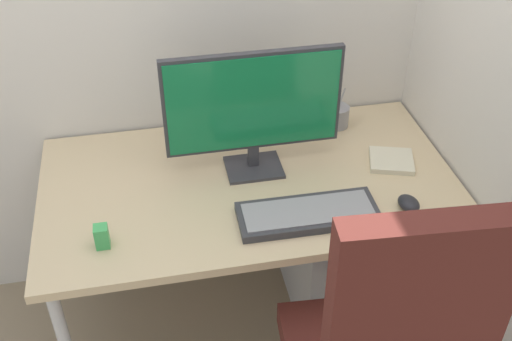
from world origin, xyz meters
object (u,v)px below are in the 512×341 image
Objects in this scene: pen_holder at (337,116)px; notebook at (391,161)px; keyboard at (308,214)px; monitor at (253,107)px; desk_clamp_accessory at (102,237)px; filing_cabinet at (351,240)px; mouse at (409,203)px.

notebook is at bearing -66.54° from pen_holder.
keyboard is 0.43m from notebook.
monitor reaches higher than pen_holder.
notebook is 1.04m from desk_clamp_accessory.
notebook is (0.37, 0.23, -0.01)m from keyboard.
filing_cabinet is 7.59× the size of mouse.
notebook is (0.09, -0.05, 0.42)m from filing_cabinet.
keyboard is at bearing -116.52° from pen_holder.
desk_clamp_accessory is at bearing 164.72° from mouse.
filing_cabinet is at bearing 17.17° from desk_clamp_accessory.
keyboard is 2.74× the size of pen_holder.
desk_clamp_accessory is at bearing -150.14° from monitor.
pen_holder is 2.17× the size of desk_clamp_accessory.
desk_clamp_accessory reaches higher than keyboard.
keyboard is 5.94× the size of desk_clamp_accessory.
desk_clamp_accessory is (-0.89, -0.50, -0.00)m from pen_holder.
mouse reaches higher than keyboard.
keyboard is at bearing 162.25° from mouse.
pen_holder is at bearing 130.87° from notebook.
pen_holder is at bearing 84.65° from mouse.
pen_holder is (0.25, 0.50, 0.03)m from keyboard.
mouse is at bearing -1.01° from desk_clamp_accessory.
pen_holder is 0.30m from notebook.
filing_cabinet is 0.53m from mouse.
mouse is 0.97m from desk_clamp_accessory.
notebook is at bearing 12.77° from desk_clamp_accessory.
monitor is at bearing 29.86° from desk_clamp_accessory.
mouse is at bearing -81.08° from pen_holder.
monitor is 0.55m from notebook.
desk_clamp_accessory reaches higher than notebook.
monitor is 7.08× the size of mouse.
monitor is (-0.40, 0.02, 0.66)m from filing_cabinet.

